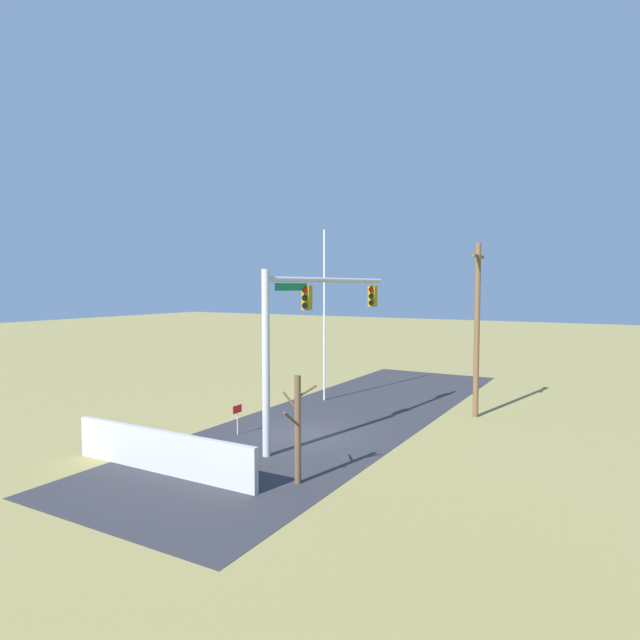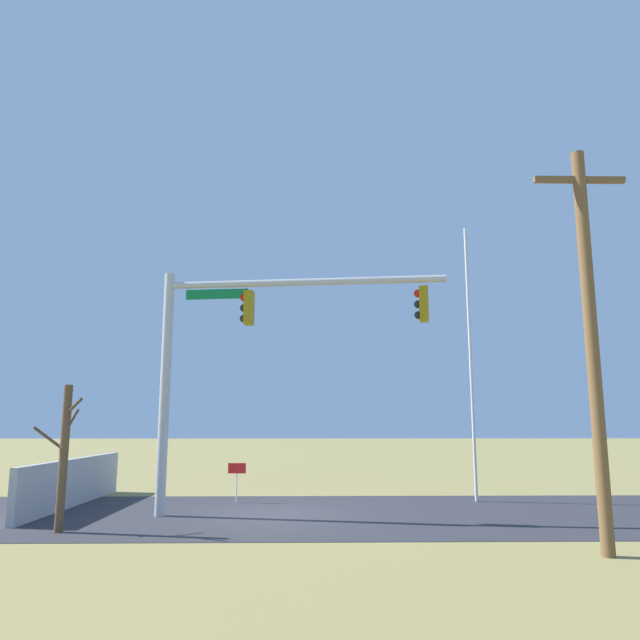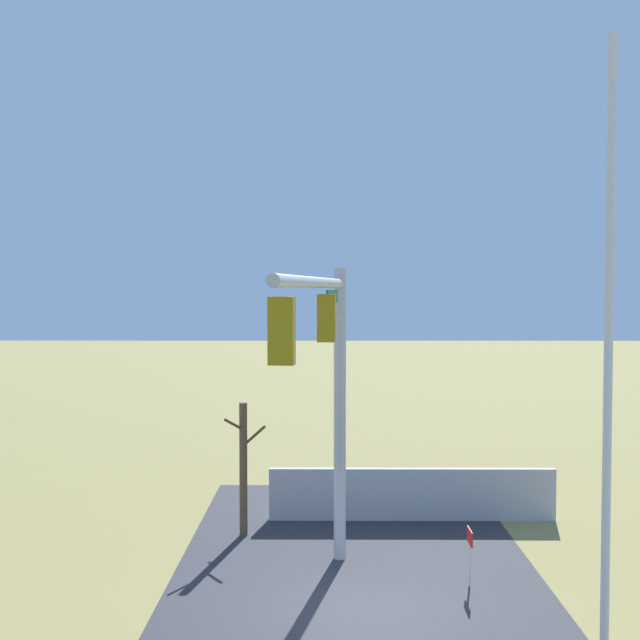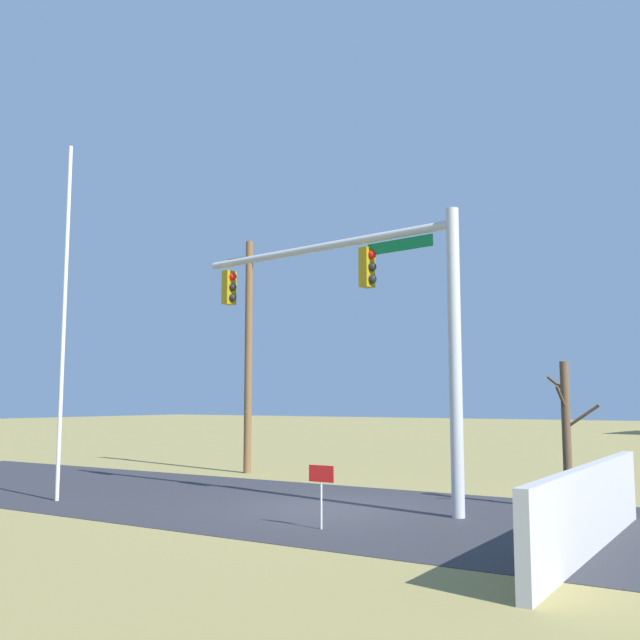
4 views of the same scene
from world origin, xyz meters
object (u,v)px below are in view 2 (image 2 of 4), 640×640
(bare_tree, at_px, (64,455))
(open_sign, at_px, (237,473))
(utility_pole, at_px, (591,335))
(signal_mast, at_px, (241,340))
(flagpole, at_px, (471,360))

(bare_tree, relative_size, open_sign, 2.76)
(utility_pole, bearing_deg, signal_mast, -32.73)
(utility_pole, bearing_deg, bare_tree, -13.46)
(flagpole, bearing_deg, signal_mast, 23.33)
(signal_mast, bearing_deg, utility_pole, 147.27)
(flagpole, relative_size, utility_pole, 1.12)
(flagpole, height_order, utility_pole, flagpole)
(utility_pole, height_order, open_sign, utility_pole)
(signal_mast, xyz_separation_m, flagpole, (-7.25, -3.13, -0.20))
(flagpole, relative_size, bare_tree, 2.69)
(utility_pole, bearing_deg, open_sign, -44.64)
(flagpole, distance_m, utility_pole, 7.96)
(open_sign, bearing_deg, signal_mast, 97.41)
(utility_pole, distance_m, bare_tree, 11.94)
(bare_tree, distance_m, open_sign, 6.20)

